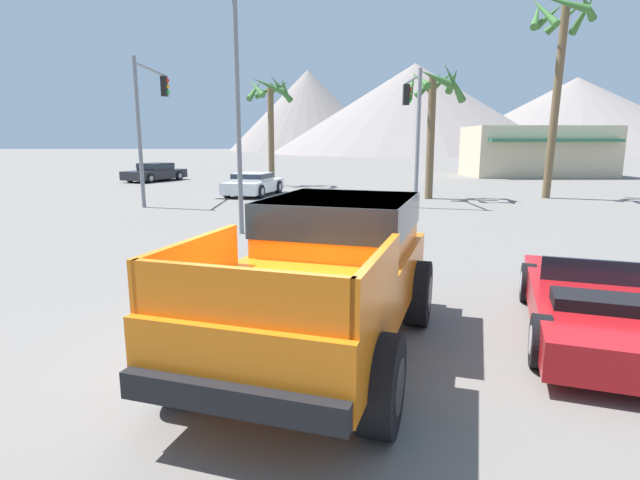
{
  "coord_description": "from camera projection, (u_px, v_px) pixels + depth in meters",
  "views": [
    {
      "loc": [
        0.42,
        -5.77,
        2.71
      ],
      "look_at": [
        0.49,
        1.23,
        1.31
      ],
      "focal_mm": 28.0,
      "sensor_mm": 36.0,
      "label": 1
    }
  ],
  "objects": [
    {
      "name": "parked_car_dark",
      "position": [
        155.0,
        172.0,
        33.75
      ],
      "size": [
        3.59,
        4.77,
        1.21
      ],
      "rotation": [
        0.0,
        0.0,
        2.69
      ],
      "color": "#232328",
      "rests_on": "ground_plane"
    },
    {
      "name": "palm_tree_tall",
      "position": [
        434.0,
        101.0,
        22.75
      ],
      "size": [
        2.89,
        2.72,
        6.03
      ],
      "color": "brown",
      "rests_on": "ground_plane"
    },
    {
      "name": "palm_tree_short",
      "position": [
        559.0,
        47.0,
        22.5
      ],
      "size": [
        3.06,
        3.08,
        9.13
      ],
      "color": "brown",
      "rests_on": "ground_plane"
    },
    {
      "name": "traffic_light_crosswalk",
      "position": [
        151.0,
        105.0,
        21.37
      ],
      "size": [
        0.38,
        4.46,
        5.94
      ],
      "rotation": [
        0.0,
        0.0,
        1.57
      ],
      "color": "slate",
      "rests_on": "ground_plane"
    },
    {
      "name": "distant_mountain_range",
      "position": [
        431.0,
        114.0,
        117.32
      ],
      "size": [
        112.04,
        81.74,
        21.39
      ],
      "color": "gray",
      "rests_on": "ground_plane"
    },
    {
      "name": "parked_car_white",
      "position": [
        253.0,
        184.0,
        24.97
      ],
      "size": [
        2.8,
        4.49,
        1.12
      ],
      "rotation": [
        0.0,
        0.0,
        6.02
      ],
      "color": "white",
      "rests_on": "ground_plane"
    },
    {
      "name": "palm_tree_leaning",
      "position": [
        270.0,
        103.0,
        29.43
      ],
      "size": [
        2.83,
        2.71,
        6.42
      ],
      "color": "brown",
      "rests_on": "ground_plane"
    },
    {
      "name": "street_lamp_post",
      "position": [
        237.0,
        78.0,
        13.92
      ],
      "size": [
        0.9,
        0.24,
        7.3
      ],
      "color": "slate",
      "rests_on": "ground_plane"
    },
    {
      "name": "ground_plane",
      "position": [
        282.0,
        363.0,
        6.18
      ],
      "size": [
        320.0,
        320.0,
        0.0
      ],
      "primitive_type": "plane",
      "color": "slate"
    },
    {
      "name": "orange_pickup_truck",
      "position": [
        328.0,
        266.0,
        6.48
      ],
      "size": [
        3.53,
        5.39,
        1.93
      ],
      "rotation": [
        0.0,
        0.0,
        -0.31
      ],
      "color": "orange",
      "rests_on": "ground_plane"
    },
    {
      "name": "traffic_light_main",
      "position": [
        413.0,
        114.0,
        20.97
      ],
      "size": [
        0.38,
        3.45,
        5.47
      ],
      "rotation": [
        0.0,
        0.0,
        1.57
      ],
      "color": "slate",
      "rests_on": "ground_plane"
    },
    {
      "name": "red_convertible_car",
      "position": [
        602.0,
        308.0,
        6.93
      ],
      "size": [
        3.2,
        4.69,
        0.99
      ],
      "rotation": [
        0.0,
        0.0,
        -0.35
      ],
      "color": "#B21419",
      "rests_on": "ground_plane"
    },
    {
      "name": "storefront_building",
      "position": [
        537.0,
        151.0,
        38.21
      ],
      "size": [
        10.41,
        6.0,
        3.76
      ],
      "color": "beige",
      "rests_on": "ground_plane"
    }
  ]
}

